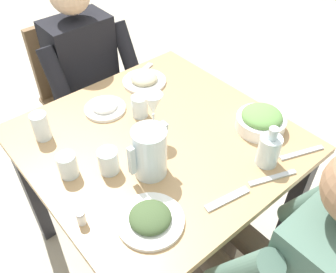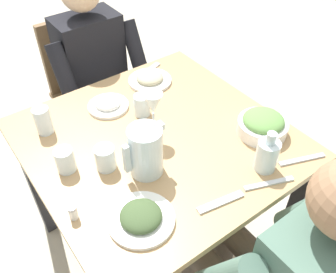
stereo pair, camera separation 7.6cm
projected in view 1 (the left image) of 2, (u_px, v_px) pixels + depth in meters
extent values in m
plane|color=#B7AD99|center=(161.00, 241.00, 1.94)|extent=(8.00, 8.00, 0.00)
cube|color=tan|center=(158.00, 140.00, 1.44)|extent=(0.97, 0.97, 0.03)
cube|color=#232328|center=(170.00, 117.00, 2.15)|extent=(0.06, 0.06, 0.73)
cube|color=#232328|center=(32.00, 191.00, 1.73)|extent=(0.06, 0.06, 0.73)
cube|color=#232328|center=(292.00, 208.00, 1.66)|extent=(0.06, 0.06, 0.73)
cube|color=brown|center=(101.00, 109.00, 2.43)|extent=(0.04, 0.04, 0.45)
cube|color=brown|center=(55.00, 131.00, 2.26)|extent=(0.04, 0.04, 0.45)
cube|color=brown|center=(131.00, 135.00, 2.24)|extent=(0.04, 0.04, 0.45)
cube|color=brown|center=(83.00, 161.00, 2.07)|extent=(0.04, 0.04, 0.45)
cube|color=brown|center=(87.00, 102.00, 2.09)|extent=(0.40, 0.40, 0.03)
cube|color=brown|center=(64.00, 56.00, 2.04)|extent=(0.38, 0.04, 0.42)
cube|color=black|center=(82.00, 65.00, 1.90)|extent=(0.32, 0.20, 0.50)
cylinder|color=#473D33|center=(121.00, 117.00, 2.02)|extent=(0.11, 0.38, 0.11)
cylinder|color=#473D33|center=(144.00, 162.00, 2.05)|extent=(0.10, 0.10, 0.47)
cylinder|color=black|center=(129.00, 58.00, 1.90)|extent=(0.08, 0.23, 0.37)
cylinder|color=#473D33|center=(95.00, 130.00, 1.94)|extent=(0.11, 0.38, 0.11)
cylinder|color=#473D33|center=(119.00, 176.00, 1.97)|extent=(0.10, 0.10, 0.47)
cylinder|color=black|center=(60.00, 87.00, 1.70)|extent=(0.08, 0.23, 0.37)
cube|color=#4C6B5B|center=(319.00, 271.00, 1.06)|extent=(0.32, 0.20, 0.50)
cylinder|color=#473D33|center=(267.00, 257.00, 1.39)|extent=(0.11, 0.38, 0.11)
cylinder|color=#473D33|center=(225.00, 251.00, 1.64)|extent=(0.10, 0.10, 0.47)
cylinder|color=#4C6B5B|center=(317.00, 200.00, 1.22)|extent=(0.08, 0.23, 0.37)
cylinder|color=silver|center=(150.00, 152.00, 1.24)|extent=(0.12, 0.12, 0.19)
cube|color=silver|center=(132.00, 161.00, 1.20)|extent=(0.02, 0.02, 0.11)
cube|color=silver|center=(162.00, 127.00, 1.21)|extent=(0.04, 0.03, 0.02)
cylinder|color=white|center=(260.00, 123.00, 1.46)|extent=(0.20, 0.20, 0.05)
ellipsoid|color=#608E47|center=(262.00, 116.00, 1.43)|extent=(0.16, 0.16, 0.06)
cylinder|color=white|center=(105.00, 109.00, 1.56)|extent=(0.18, 0.18, 0.01)
ellipsoid|color=white|center=(105.00, 106.00, 1.55)|extent=(0.11, 0.11, 0.04)
cylinder|color=white|center=(144.00, 81.00, 1.71)|extent=(0.20, 0.20, 0.01)
ellipsoid|color=#B7AD89|center=(144.00, 78.00, 1.70)|extent=(0.13, 0.13, 0.05)
cylinder|color=white|center=(150.00, 221.00, 1.14)|extent=(0.22, 0.22, 0.01)
ellipsoid|color=#3D512D|center=(150.00, 217.00, 1.13)|extent=(0.13, 0.13, 0.05)
cylinder|color=silver|center=(41.00, 126.00, 1.40)|extent=(0.06, 0.06, 0.11)
cylinder|color=silver|center=(68.00, 165.00, 1.26)|extent=(0.07, 0.07, 0.09)
cylinder|color=silver|center=(140.00, 106.00, 1.51)|extent=(0.07, 0.07, 0.09)
cylinder|color=silver|center=(109.00, 161.00, 1.27)|extent=(0.07, 0.07, 0.09)
cylinder|color=silver|center=(154.00, 134.00, 1.44)|extent=(0.07, 0.07, 0.01)
cylinder|color=silver|center=(154.00, 124.00, 1.41)|extent=(0.01, 0.01, 0.10)
cone|color=silver|center=(153.00, 104.00, 1.34)|extent=(0.08, 0.08, 0.09)
cylinder|color=silver|center=(269.00, 151.00, 1.29)|extent=(0.08, 0.08, 0.12)
cylinder|color=#993333|center=(267.00, 155.00, 1.31)|extent=(0.07, 0.07, 0.07)
cylinder|color=silver|center=(273.00, 134.00, 1.24)|extent=(0.03, 0.03, 0.04)
cylinder|color=white|center=(81.00, 219.00, 1.13)|extent=(0.03, 0.03, 0.04)
cylinder|color=#B2B2B7|center=(80.00, 213.00, 1.11)|extent=(0.03, 0.03, 0.01)
cube|color=silver|center=(142.00, 72.00, 1.78)|extent=(0.17, 0.08, 0.01)
cube|color=silver|center=(272.00, 178.00, 1.27)|extent=(0.18, 0.08, 0.01)
cube|color=silver|center=(227.00, 199.00, 1.21)|extent=(0.17, 0.06, 0.01)
cube|color=silver|center=(302.00, 153.00, 1.36)|extent=(0.18, 0.08, 0.01)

